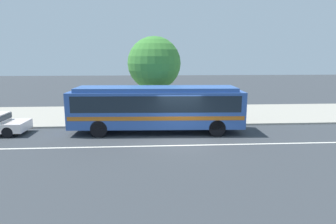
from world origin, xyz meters
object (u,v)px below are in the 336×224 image
Objects in this scene: bus_stop_sign at (217,101)px; pedestrian_walking_along_curb at (127,110)px; pedestrian_standing_by_tree at (167,106)px; transit_bus at (157,106)px; pedestrian_waiting_near_sign at (191,110)px; street_tree_near_stop at (154,63)px.

pedestrian_walking_along_curb is at bearing -179.22° from bus_stop_sign.
pedestrian_standing_by_tree is 0.72× the size of bus_stop_sign.
transit_bus reaches higher than pedestrian_waiting_near_sign.
transit_bus is 3.09m from pedestrian_waiting_near_sign.
pedestrian_waiting_near_sign is 0.97× the size of pedestrian_standing_by_tree.
bus_stop_sign is at bearing -20.50° from pedestrian_standing_by_tree.
bus_stop_sign is 5.34m from street_tree_near_stop.
street_tree_near_stop reaches higher than bus_stop_sign.
pedestrian_walking_along_curb is at bearing -136.32° from street_tree_near_stop.
street_tree_near_stop is at bearing 91.07° from transit_bus.
pedestrian_walking_along_curb is at bearing 135.77° from transit_bus.
pedestrian_walking_along_curb is (-2.03, 1.98, -0.59)m from transit_bus.
pedestrian_standing_by_tree is 3.70m from bus_stop_sign.
pedestrian_walking_along_curb is at bearing -154.39° from pedestrian_standing_by_tree.
pedestrian_standing_by_tree is at bearing -29.18° from street_tree_near_stop.
bus_stop_sign is (6.29, 0.09, 0.55)m from pedestrian_walking_along_curb.
street_tree_near_stop is (-0.07, 3.84, 2.52)m from transit_bus.
pedestrian_waiting_near_sign is (2.40, 1.86, -0.59)m from transit_bus.
pedestrian_waiting_near_sign is 4.44m from street_tree_near_stop.
transit_bus is 2.89m from pedestrian_walking_along_curb.
pedestrian_walking_along_curb is 0.70× the size of bus_stop_sign.
pedestrian_standing_by_tree is at bearing 159.50° from bus_stop_sign.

